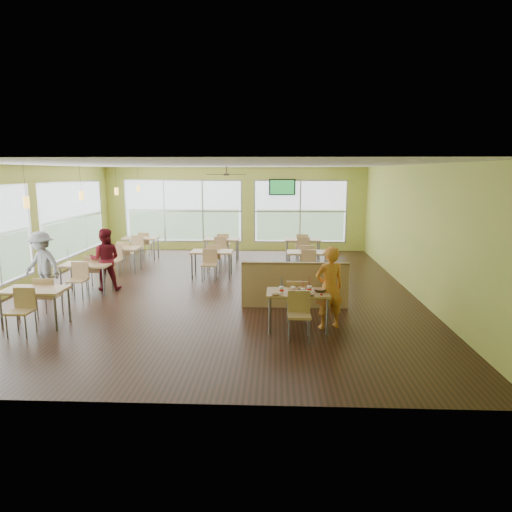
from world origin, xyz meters
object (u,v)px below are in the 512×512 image
at_px(man_plaid, 329,288).
at_px(main_table, 298,298).
at_px(half_wall_divider, 295,285).
at_px(food_basket, 320,290).

bearing_deg(man_plaid, main_table, -10.19).
relative_size(main_table, man_plaid, 0.94).
distance_m(half_wall_divider, man_plaid, 1.51).
bearing_deg(man_plaid, food_basket, 1.91).
bearing_deg(man_plaid, half_wall_divider, -85.43).
height_order(main_table, half_wall_divider, half_wall_divider).
height_order(main_table, food_basket, main_table).
relative_size(main_table, half_wall_divider, 0.63).
height_order(half_wall_divider, food_basket, half_wall_divider).
xyz_separation_m(main_table, man_plaid, (0.61, 0.10, 0.18)).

